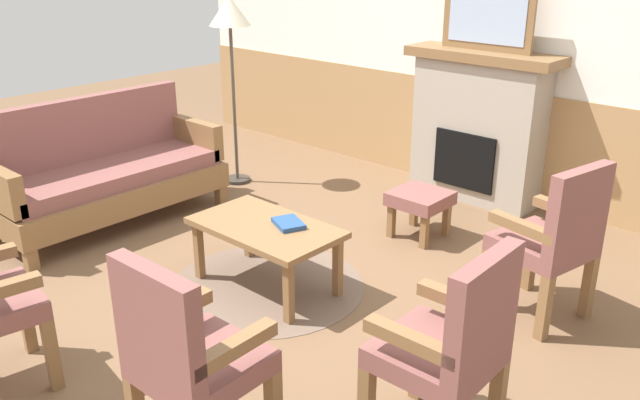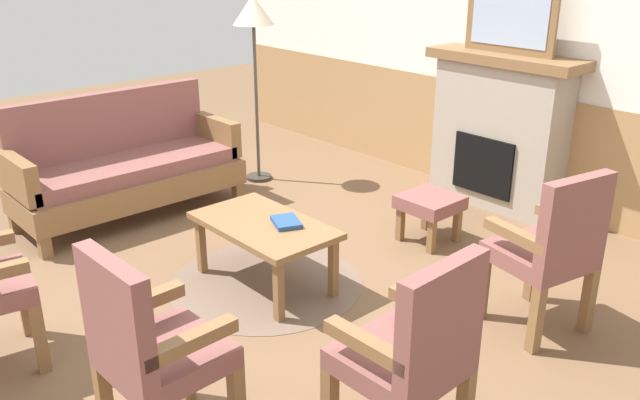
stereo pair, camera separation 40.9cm
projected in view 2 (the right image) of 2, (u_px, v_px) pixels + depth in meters
ground_plane at (280, 292)px, 4.29m from camera, size 14.00×14.00×0.00m
wall_back at (525, 46)px, 5.42m from camera, size 7.20×0.14×2.70m
fireplace at (499, 130)px, 5.51m from camera, size 1.30×0.44×1.28m
framed_picture at (511, 17)px, 5.18m from camera, size 0.80×0.04×0.56m
couch at (126, 168)px, 5.38m from camera, size 0.70×1.80×0.98m
coffee_table at (264, 230)px, 4.26m from camera, size 0.96×0.56×0.44m
round_rug at (266, 283)px, 4.40m from camera, size 1.28×1.28×0.01m
book_on_table at (286, 222)px, 4.21m from camera, size 0.26×0.23×0.03m
footstool at (430, 205)px, 4.93m from camera, size 0.40×0.40×0.36m
armchair_near_fireplace at (414, 349)px, 2.76m from camera, size 0.49×0.49×0.98m
armchair_by_window_left at (551, 246)px, 3.69m from camera, size 0.57×0.57×0.98m
armchair_front_left at (149, 345)px, 2.79m from camera, size 0.49×0.49×0.98m
floor_lamp_by_couch at (254, 22)px, 5.80m from camera, size 0.36×0.36×1.68m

